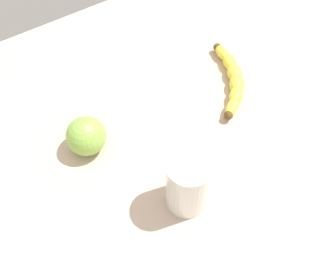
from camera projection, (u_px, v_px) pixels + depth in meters
The scene contains 4 objects.
wooden_tabletop at pixel (229, 170), 80.28cm from camera, with size 120.00×120.00×3.00cm, color #CBAE98.
banana at pixel (232, 79), 90.16cm from camera, with size 12.92×20.11×3.36cm.
smoothie_glass at pixel (188, 184), 69.71cm from camera, with size 8.08×8.08×12.87cm.
green_apple_fruit at pixel (86, 136), 78.32cm from camera, with size 8.03×8.03×8.03cm, color #84B747.
Camera 1 is at (31.95, 26.55, 71.67)cm, focal length 42.28 mm.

